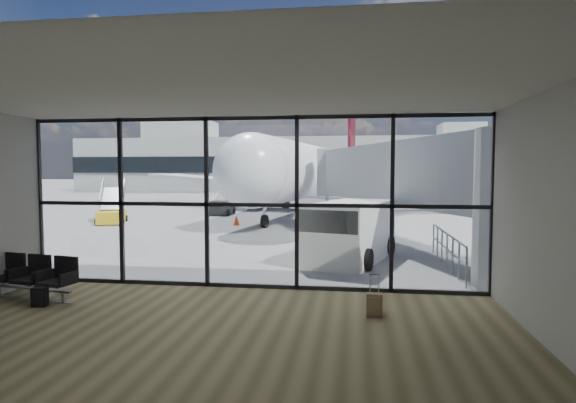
% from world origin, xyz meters
% --- Properties ---
extents(ground, '(220.00, 220.00, 0.00)m').
position_xyz_m(ground, '(0.00, 40.00, 0.00)').
color(ground, slate).
rests_on(ground, ground).
extents(lounge_shell, '(12.02, 8.01, 4.51)m').
position_xyz_m(lounge_shell, '(0.00, -4.80, 2.65)').
color(lounge_shell, brown).
rests_on(lounge_shell, ground).
extents(glass_curtain_wall, '(12.10, 0.12, 4.50)m').
position_xyz_m(glass_curtain_wall, '(0.00, 0.00, 2.25)').
color(glass_curtain_wall, white).
rests_on(glass_curtain_wall, ground).
extents(jet_bridge, '(8.00, 16.50, 4.33)m').
position_xyz_m(jet_bridge, '(4.90, 7.07, 2.76)').
color(jet_bridge, '#AAACB0').
rests_on(jet_bridge, ground).
extents(apron_railing, '(0.06, 5.46, 1.11)m').
position_xyz_m(apron_railing, '(5.60, 3.50, 0.72)').
color(apron_railing, gray).
rests_on(apron_railing, ground).
extents(far_terminal, '(80.00, 12.20, 11.00)m').
position_xyz_m(far_terminal, '(-0.59, 61.97, 4.21)').
color(far_terminal, '#A2A39E').
rests_on(far_terminal, ground).
extents(tree_0, '(4.95, 4.95, 7.12)m').
position_xyz_m(tree_0, '(-45.00, 72.00, 4.63)').
color(tree_0, '#382619').
rests_on(tree_0, ground).
extents(tree_1, '(5.61, 5.61, 8.07)m').
position_xyz_m(tree_1, '(-39.00, 72.00, 5.25)').
color(tree_1, '#382619').
rests_on(tree_1, ground).
extents(tree_2, '(6.27, 6.27, 9.03)m').
position_xyz_m(tree_2, '(-33.00, 72.00, 5.88)').
color(tree_2, '#382619').
rests_on(tree_2, ground).
extents(tree_3, '(4.95, 4.95, 7.12)m').
position_xyz_m(tree_3, '(-27.00, 72.00, 4.63)').
color(tree_3, '#382619').
rests_on(tree_3, ground).
extents(tree_4, '(5.61, 5.61, 8.07)m').
position_xyz_m(tree_4, '(-21.00, 72.00, 5.25)').
color(tree_4, '#382619').
rests_on(tree_4, ground).
extents(tree_5, '(6.27, 6.27, 9.03)m').
position_xyz_m(tree_5, '(-15.00, 72.00, 5.88)').
color(tree_5, '#382619').
rests_on(tree_5, ground).
extents(seating_row, '(2.35, 1.04, 1.05)m').
position_xyz_m(seating_row, '(-4.98, -1.74, 0.58)').
color(seating_row, gray).
rests_on(seating_row, ground).
extents(backpack, '(0.35, 0.34, 0.48)m').
position_xyz_m(backpack, '(-4.39, -2.40, 0.23)').
color(backpack, black).
rests_on(backpack, ground).
extents(suitcase, '(0.33, 0.25, 0.90)m').
position_xyz_m(suitcase, '(3.10, -2.14, 0.27)').
color(suitcase, brown).
rests_on(suitcase, ground).
extents(airliner, '(32.96, 38.37, 9.92)m').
position_xyz_m(airliner, '(-0.11, 27.83, 3.02)').
color(airliner, white).
rests_on(airliner, ground).
extents(service_van, '(3.27, 4.99, 2.00)m').
position_xyz_m(service_van, '(2.51, 4.26, 1.03)').
color(service_van, silver).
rests_on(service_van, ground).
extents(belt_loader, '(1.61, 3.80, 1.73)m').
position_xyz_m(belt_loader, '(-6.71, 20.87, 0.58)').
color(belt_loader, black).
rests_on(belt_loader, ground).
extents(mobile_stairs, '(2.31, 3.22, 2.06)m').
position_xyz_m(mobile_stairs, '(-11.52, 14.23, 0.50)').
color(mobile_stairs, gold).
rests_on(mobile_stairs, ground).
extents(traffic_cone_a, '(0.40, 0.40, 0.57)m').
position_xyz_m(traffic_cone_a, '(-4.00, 14.28, 0.27)').
color(traffic_cone_a, '#FF430D').
rests_on(traffic_cone_a, ground).
extents(traffic_cone_b, '(0.47, 0.47, 0.67)m').
position_xyz_m(traffic_cone_b, '(-2.43, 14.25, 0.32)').
color(traffic_cone_b, orange).
rests_on(traffic_cone_b, ground).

